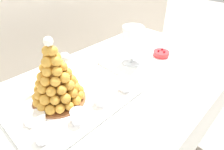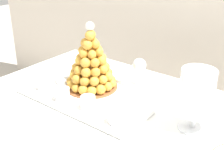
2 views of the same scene
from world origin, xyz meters
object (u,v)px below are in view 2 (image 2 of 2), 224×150
at_px(dessert_cup_left, 43,83).
at_px(wine_glass, 139,67).
at_px(creme_brulee_ramekin, 65,79).
at_px(macaron_goblet, 197,93).
at_px(serving_tray, 91,96).
at_px(croquembouche, 91,63).
at_px(dessert_cup_mid_right, 117,117).
at_px(dessert_cup_mid_left, 63,94).
at_px(dessert_cup_centre, 88,103).

relative_size(dessert_cup_left, wine_glass, 0.43).
bearing_deg(creme_brulee_ramekin, macaron_goblet, 1.98).
relative_size(serving_tray, creme_brulee_ramekin, 7.04).
bearing_deg(croquembouche, dessert_cup_left, -138.89).
xyz_separation_m(croquembouche, creme_brulee_ramekin, (-0.14, -0.04, -0.10)).
xyz_separation_m(dessert_cup_mid_right, macaron_goblet, (0.23, 0.15, 0.11)).
height_order(dessert_cup_mid_left, creme_brulee_ramekin, dessert_cup_mid_left).
height_order(dessert_cup_mid_right, macaron_goblet, macaron_goblet).
distance_m(dessert_cup_mid_right, creme_brulee_ramekin, 0.43).
bearing_deg(dessert_cup_left, serving_tray, 21.14).
height_order(croquembouche, wine_glass, croquembouche).
xyz_separation_m(dessert_cup_centre, creme_brulee_ramekin, (-0.25, 0.12, -0.01)).
relative_size(dessert_cup_centre, creme_brulee_ramekin, 0.72).
distance_m(serving_tray, dessert_cup_mid_left, 0.13).
height_order(dessert_cup_centre, wine_glass, wine_glass).
bearing_deg(croquembouche, macaron_goblet, -1.67).
xyz_separation_m(serving_tray, macaron_goblet, (0.45, 0.05, 0.14)).
xyz_separation_m(dessert_cup_mid_left, creme_brulee_ramekin, (-0.12, 0.13, -0.01)).
distance_m(serving_tray, dessert_cup_left, 0.23).
height_order(creme_brulee_ramekin, macaron_goblet, macaron_goblet).
relative_size(serving_tray, wine_glass, 4.33).
bearing_deg(croquembouche, dessert_cup_mid_right, -31.41).
xyz_separation_m(dessert_cup_mid_right, creme_brulee_ramekin, (-0.41, 0.13, -0.01)).
distance_m(serving_tray, dessert_cup_centre, 0.12).
height_order(dessert_cup_mid_right, creme_brulee_ramekin, dessert_cup_mid_right).
bearing_deg(dessert_cup_mid_left, macaron_goblet, 16.05).
distance_m(croquembouche, creme_brulee_ramekin, 0.18).
bearing_deg(dessert_cup_left, dessert_cup_centre, -1.91).
bearing_deg(dessert_cup_mid_left, dessert_cup_left, 172.55).
bearing_deg(macaron_goblet, dessert_cup_centre, -160.05).
bearing_deg(dessert_cup_mid_left, wine_glass, 62.09).
relative_size(macaron_goblet, wine_glass, 1.74).
xyz_separation_m(dessert_cup_left, macaron_goblet, (0.67, 0.13, 0.11)).
height_order(serving_tray, dessert_cup_mid_right, dessert_cup_mid_right).
distance_m(croquembouche, dessert_cup_left, 0.24).
bearing_deg(serving_tray, wine_glass, 65.18).
relative_size(serving_tray, dessert_cup_mid_left, 9.66).
distance_m(dessert_cup_left, wine_glass, 0.44).
xyz_separation_m(dessert_cup_left, dessert_cup_mid_left, (0.15, -0.02, -0.00)).
bearing_deg(dessert_cup_centre, dessert_cup_mid_right, -3.77).
distance_m(dessert_cup_mid_left, creme_brulee_ramekin, 0.17).
xyz_separation_m(dessert_cup_mid_left, macaron_goblet, (0.52, 0.15, 0.11)).
relative_size(serving_tray, macaron_goblet, 2.49).
bearing_deg(dessert_cup_left, dessert_cup_mid_right, -2.56).
distance_m(dessert_cup_left, dessert_cup_mid_left, 0.15).
relative_size(croquembouche, dessert_cup_mid_right, 5.01).
bearing_deg(macaron_goblet, dessert_cup_mid_right, -147.24).
height_order(dessert_cup_left, dessert_cup_mid_left, dessert_cup_left).
distance_m(dessert_cup_mid_left, macaron_goblet, 0.55).
distance_m(croquembouche, macaron_goblet, 0.50).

